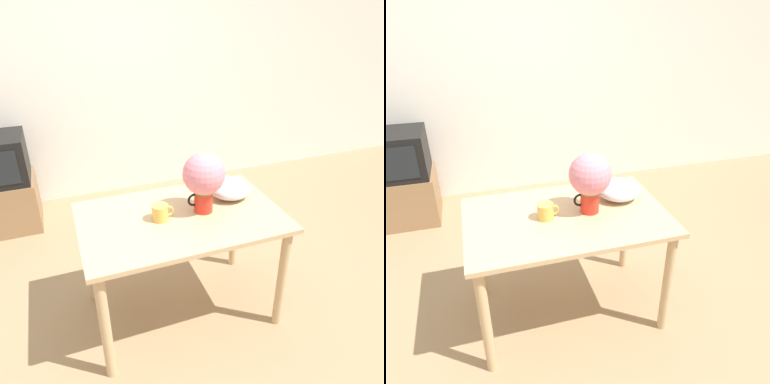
{
  "view_description": "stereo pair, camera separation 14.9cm",
  "coord_description": "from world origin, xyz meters",
  "views": [
    {
      "loc": [
        -0.52,
        -1.79,
        1.96
      ],
      "look_at": [
        0.18,
        0.06,
        0.91
      ],
      "focal_mm": 35.0,
      "sensor_mm": 36.0,
      "label": 1
    },
    {
      "loc": [
        -0.38,
        -1.84,
        1.96
      ],
      "look_at": [
        0.18,
        0.06,
        0.91
      ],
      "focal_mm": 35.0,
      "sensor_mm": 36.0,
      "label": 2
    }
  ],
  "objects": [
    {
      "name": "table",
      "position": [
        0.1,
        0.05,
        0.65
      ],
      "size": [
        1.23,
        0.79,
        0.77
      ],
      "color": "tan",
      "rests_on": "ground_plane"
    },
    {
      "name": "white_bowl",
      "position": [
        0.49,
        0.17,
        0.83
      ],
      "size": [
        0.28,
        0.28,
        0.12
      ],
      "color": "silver",
      "rests_on": "table"
    },
    {
      "name": "ground_plane",
      "position": [
        0.0,
        0.0,
        0.0
      ],
      "size": [
        12.0,
        12.0,
        0.0
      ],
      "primitive_type": "plane",
      "color": "#9E7F5B"
    },
    {
      "name": "wall_back",
      "position": [
        0.0,
        2.06,
        1.3
      ],
      "size": [
        8.0,
        0.05,
        2.6
      ],
      "color": "silver",
      "rests_on": "ground_plane"
    },
    {
      "name": "flower_vase",
      "position": [
        0.25,
        0.06,
        0.99
      ],
      "size": [
        0.26,
        0.26,
        0.38
      ],
      "color": "red",
      "rests_on": "table"
    },
    {
      "name": "coffee_mug",
      "position": [
        -0.02,
        0.05,
        0.82
      ],
      "size": [
        0.14,
        0.1,
        0.1
      ],
      "color": "gold",
      "rests_on": "table"
    },
    {
      "name": "tv_stand",
      "position": [
        -1.08,
        1.64,
        0.24
      ],
      "size": [
        0.6,
        0.5,
        0.48
      ],
      "color": "#8E6B47",
      "rests_on": "ground_plane"
    }
  ]
}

